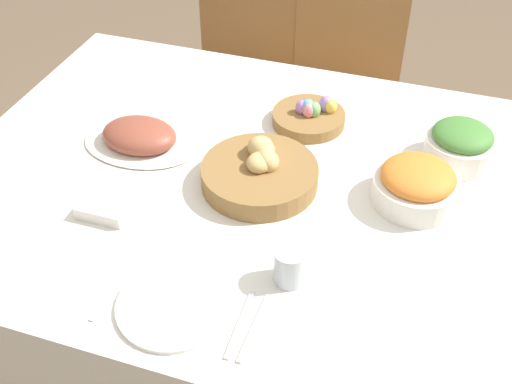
{
  "coord_description": "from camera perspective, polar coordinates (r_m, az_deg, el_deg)",
  "views": [
    {
      "loc": [
        0.36,
        -1.2,
        1.78
      ],
      "look_at": [
        -0.01,
        -0.09,
        0.78
      ],
      "focal_mm": 45.0,
      "sensor_mm": 36.0,
      "label": 1
    }
  ],
  "objects": [
    {
      "name": "dinner_plate",
      "position": [
        1.35,
        -7.33,
        -9.94
      ],
      "size": [
        0.24,
        0.24,
        0.01
      ],
      "color": "silver",
      "rests_on": "dining_table"
    },
    {
      "name": "ground_plane",
      "position": [
        2.17,
        1.04,
        -14.46
      ],
      "size": [
        12.0,
        12.0,
        0.0
      ],
      "primitive_type": "plane",
      "color": "brown"
    },
    {
      "name": "chair_far_center",
      "position": [
        2.51,
        7.7,
        9.39
      ],
      "size": [
        0.45,
        0.45,
        0.94
      ],
      "rotation": [
        0.0,
        0.0,
        0.08
      ],
      "color": "olive",
      "rests_on": "ground"
    },
    {
      "name": "dining_table",
      "position": [
        1.88,
        1.18,
        -7.94
      ],
      "size": [
        1.66,
        1.2,
        0.74
      ],
      "color": "white",
      "rests_on": "ground"
    },
    {
      "name": "spoon",
      "position": [
        1.3,
        -0.16,
        -11.95
      ],
      "size": [
        0.01,
        0.18,
        0.0
      ],
      "rotation": [
        0.0,
        0.0,
        -0.03
      ],
      "color": "silver",
      "rests_on": "dining_table"
    },
    {
      "name": "knife",
      "position": [
        1.31,
        -1.43,
        -11.62
      ],
      "size": [
        0.01,
        0.18,
        0.0
      ],
      "rotation": [
        0.0,
        0.0,
        0.03
      ],
      "color": "silver",
      "rests_on": "dining_table"
    },
    {
      "name": "fork",
      "position": [
        1.4,
        -12.77,
        -8.42
      ],
      "size": [
        0.01,
        0.18,
        0.0
      ],
      "rotation": [
        0.0,
        0.0,
        0.03
      ],
      "color": "silver",
      "rests_on": "dining_table"
    },
    {
      "name": "chair_far_left",
      "position": [
        2.61,
        -1.59,
        10.98
      ],
      "size": [
        0.44,
        0.44,
        0.94
      ],
      "rotation": [
        0.0,
        0.0,
        -0.05
      ],
      "color": "olive",
      "rests_on": "ground"
    },
    {
      "name": "green_salad_bowl",
      "position": [
        1.75,
        17.73,
        4.09
      ],
      "size": [
        0.18,
        0.18,
        0.11
      ],
      "color": "silver",
      "rests_on": "dining_table"
    },
    {
      "name": "drinking_cup",
      "position": [
        1.36,
        3.03,
        -6.55
      ],
      "size": [
        0.07,
        0.07,
        0.08
      ],
      "color": "silver",
      "rests_on": "dining_table"
    },
    {
      "name": "carrot_bowl",
      "position": [
        1.59,
        14.09,
        0.65
      ],
      "size": [
        0.21,
        0.21,
        0.11
      ],
      "color": "silver",
      "rests_on": "dining_table"
    },
    {
      "name": "bread_basket",
      "position": [
        1.6,
        0.36,
        1.8
      ],
      "size": [
        0.29,
        0.29,
        0.1
      ],
      "color": "olive",
      "rests_on": "dining_table"
    },
    {
      "name": "ham_platter",
      "position": [
        1.77,
        -10.31,
        4.83
      ],
      "size": [
        0.32,
        0.22,
        0.08
      ],
      "color": "silver",
      "rests_on": "dining_table"
    },
    {
      "name": "egg_basket",
      "position": [
        1.83,
        4.81,
        6.77
      ],
      "size": [
        0.21,
        0.21,
        0.08
      ],
      "color": "olive",
      "rests_on": "dining_table"
    },
    {
      "name": "butter_dish",
      "position": [
        1.57,
        -13.37,
        -1.54
      ],
      "size": [
        0.12,
        0.07,
        0.03
      ],
      "color": "silver",
      "rests_on": "dining_table"
    }
  ]
}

